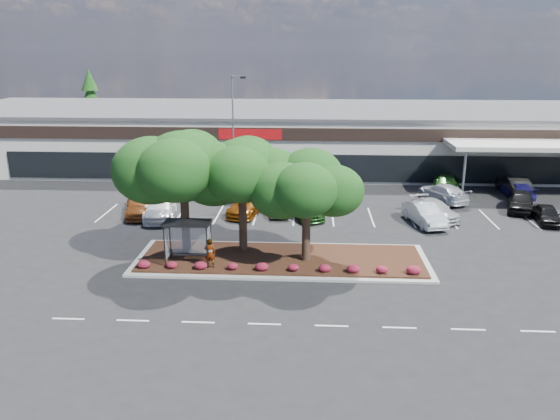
{
  "coord_description": "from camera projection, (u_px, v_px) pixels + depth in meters",
  "views": [
    {
      "loc": [
        -0.37,
        -27.32,
        12.71
      ],
      "look_at": [
        -2.22,
        6.37,
        2.6
      ],
      "focal_mm": 35.0,
      "sensor_mm": 36.0,
      "label": 1
    }
  ],
  "objects": [
    {
      "name": "car_8",
      "position": [
        547.0,
        214.0,
        40.86
      ],
      "size": [
        2.22,
        4.14,
        1.34
      ],
      "primitive_type": "imported",
      "rotation": [
        0.0,
        0.0,
        -0.17
      ],
      "color": "black",
      "rests_on": "ground"
    },
    {
      "name": "car_6",
      "position": [
        435.0,
        210.0,
        41.96
      ],
      "size": [
        3.68,
        5.18,
        1.39
      ],
      "primitive_type": "imported",
      "rotation": [
        0.0,
        0.0,
        0.4
      ],
      "color": "#B5B5B5",
      "rests_on": "ground"
    },
    {
      "name": "car_16",
      "position": [
        514.0,
        185.0,
        48.68
      ],
      "size": [
        1.9,
        5.15,
        1.69
      ],
      "primitive_type": "imported",
      "rotation": [
        0.0,
        0.0,
        3.12
      ],
      "color": "black",
      "rests_on": "ground"
    },
    {
      "name": "car_9",
      "position": [
        180.0,
        180.0,
        50.73
      ],
      "size": [
        4.05,
        6.26,
        1.6
      ],
      "primitive_type": "imported",
      "rotation": [
        0.0,
        0.0,
        3.4
      ],
      "color": "#B2B5BE",
      "rests_on": "ground"
    },
    {
      "name": "island_tree_west",
      "position": [
        184.0,
        192.0,
        33.28
      ],
      "size": [
        7.2,
        7.2,
        7.89
      ],
      "primitive_type": null,
      "color": "#19350F",
      "rests_on": "landscape_island"
    },
    {
      "name": "car_0",
      "position": [
        140.0,
        205.0,
        42.92
      ],
      "size": [
        3.45,
        5.65,
        1.53
      ],
      "primitive_type": "imported",
      "rotation": [
        0.0,
        0.0,
        0.26
      ],
      "color": "brown",
      "rests_on": "ground"
    },
    {
      "name": "person_waiting",
      "position": [
        210.0,
        253.0,
        31.86
      ],
      "size": [
        0.66,
        0.45,
        1.78
      ],
      "primitive_type": "imported",
      "rotation": [
        0.0,
        0.0,
        3.11
      ],
      "color": "#594C47",
      "rests_on": "landscape_island"
    },
    {
      "name": "car_1",
      "position": [
        160.0,
        208.0,
        42.07
      ],
      "size": [
        3.09,
        5.81,
        1.6
      ],
      "primitive_type": "imported",
      "rotation": [
        0.0,
        0.0,
        0.16
      ],
      "color": "white",
      "rests_on": "ground"
    },
    {
      "name": "lane_markings",
      "position": [
        311.0,
        229.0,
        39.74
      ],
      "size": [
        33.12,
        20.06,
        0.01
      ],
      "color": "silver",
      "rests_on": "ground"
    },
    {
      "name": "car_13",
      "position": [
        339.0,
        182.0,
        50.13
      ],
      "size": [
        1.79,
        5.08,
        1.67
      ],
      "primitive_type": "imported",
      "rotation": [
        0.0,
        0.0,
        3.15
      ],
      "color": "navy",
      "rests_on": "ground"
    },
    {
      "name": "car_15",
      "position": [
        446.0,
        182.0,
        49.87
      ],
      "size": [
        3.72,
        5.99,
        1.62
      ],
      "primitive_type": "imported",
      "rotation": [
        0.0,
        0.0,
        2.86
      ],
      "color": "#1D4718",
      "rests_on": "ground"
    },
    {
      "name": "car_17",
      "position": [
        518.0,
        190.0,
        47.71
      ],
      "size": [
        2.19,
        5.03,
        1.44
      ],
      "primitive_type": "imported",
      "rotation": [
        0.0,
        0.0,
        3.11
      ],
      "color": "navy",
      "rests_on": "ground"
    },
    {
      "name": "conifer_north_west",
      "position": [
        92.0,
        106.0,
        73.9
      ],
      "size": [
        4.4,
        4.4,
        10.0
      ],
      "primitive_type": "cone",
      "color": "#19350F",
      "rests_on": "ground"
    },
    {
      "name": "light_pole",
      "position": [
        235.0,
        144.0,
        47.29
      ],
      "size": [
        1.43,
        0.64,
        10.47
      ],
      "rotation": [
        0.0,
        0.0,
        -0.21
      ],
      "color": "#A4A59F",
      "rests_on": "ground"
    },
    {
      "name": "car_11",
      "position": [
        229.0,
        190.0,
        47.65
      ],
      "size": [
        2.79,
        4.58,
        1.46
      ],
      "primitive_type": "imported",
      "rotation": [
        0.0,
        0.0,
        3.41
      ],
      "color": "black",
      "rests_on": "ground"
    },
    {
      "name": "car_7",
      "position": [
        521.0,
        201.0,
        43.86
      ],
      "size": [
        3.41,
        5.05,
        1.6
      ],
      "primitive_type": "imported",
      "rotation": [
        0.0,
        0.0,
        -0.36
      ],
      "color": "black",
      "rests_on": "ground"
    },
    {
      "name": "car_12",
      "position": [
        297.0,
        181.0,
        50.3
      ],
      "size": [
        2.18,
        5.34,
        1.72
      ],
      "primitive_type": "imported",
      "rotation": [
        0.0,
        0.0,
        3.21
      ],
      "color": "#5B5A62",
      "rests_on": "ground"
    },
    {
      "name": "car_2",
      "position": [
        279.0,
        206.0,
        43.07
      ],
      "size": [
        1.81,
        4.15,
        1.33
      ],
      "primitive_type": "imported",
      "rotation": [
        0.0,
        0.0,
        0.1
      ],
      "color": "#4F4F56",
      "rests_on": "ground"
    },
    {
      "name": "shrub_row",
      "position": [
        280.0,
        267.0,
        31.54
      ],
      "size": [
        17.0,
        0.8,
        0.5
      ],
      "primitive_type": null,
      "color": "maroon",
      "rests_on": "landscape_island"
    },
    {
      "name": "island_tree_east",
      "position": [
        306.0,
        209.0,
        32.32
      ],
      "size": [
        5.8,
        5.8,
        6.5
      ],
      "primitive_type": null,
      "color": "#19350F",
      "rests_on": "landscape_island"
    },
    {
      "name": "car_5",
      "position": [
        424.0,
        214.0,
        40.53
      ],
      "size": [
        2.78,
        5.06,
        1.58
      ],
      "primitive_type": "imported",
      "rotation": [
        0.0,
        0.0,
        0.24
      ],
      "color": "#B0B8BE",
      "rests_on": "ground"
    },
    {
      "name": "car_3",
      "position": [
        247.0,
        205.0,
        43.08
      ],
      "size": [
        3.21,
        5.53,
        1.51
      ],
      "primitive_type": "imported",
      "rotation": [
        0.0,
        0.0,
        -0.22
      ],
      "color": "#773908",
      "rests_on": "ground"
    },
    {
      "name": "island_tree_mid",
      "position": [
        242.0,
        194.0,
        33.85
      ],
      "size": [
        6.6,
        6.6,
        7.32
      ],
      "primitive_type": null,
      "color": "#19350F",
      "rests_on": "landscape_island"
    },
    {
      "name": "bus_shelter",
      "position": [
        188.0,
        230.0,
        32.32
      ],
      "size": [
        2.75,
        1.55,
        2.59
      ],
      "color": "black",
      "rests_on": "landscape_island"
    },
    {
      "name": "retail_store",
      "position": [
        314.0,
        135.0,
        61.29
      ],
      "size": [
        80.4,
        25.2,
        6.25
      ],
      "color": "beige",
      "rests_on": "ground"
    },
    {
      "name": "car_4",
      "position": [
        304.0,
        208.0,
        42.34
      ],
      "size": [
        3.67,
        5.22,
        1.4
      ],
      "primitive_type": "imported",
      "rotation": [
        0.0,
        0.0,
        0.39
      ],
      "color": "#1C4815",
      "rests_on": "ground"
    },
    {
      "name": "landscape_island",
      "position": [
        281.0,
        259.0,
        33.66
      ],
      "size": [
        18.0,
        6.0,
        0.26
      ],
      "color": "#A4A59F",
      "rests_on": "ground"
    },
    {
      "name": "ground",
      "position": [
        314.0,
        290.0,
        29.76
      ],
      "size": [
        160.0,
        160.0,
        0.0
      ],
      "primitive_type": "plane",
      "color": "black",
      "rests_on": "ground"
    },
    {
      "name": "car_14",
      "position": [
        443.0,
        193.0,
        46.57
      ],
      "size": [
        4.07,
        5.66,
        1.52
      ],
      "primitive_type": "imported",
      "rotation": [
        0.0,
        0.0,
        3.56
      ],
      "color": "#AFB4BD",
      "rests_on": "ground"
    }
  ]
}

